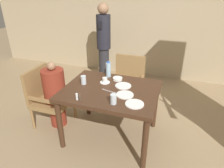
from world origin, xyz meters
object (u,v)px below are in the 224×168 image
Objects in this scene: chair_far_side at (127,81)px; bowl_small at (117,79)px; plate_dessert_center at (135,104)px; glass_tall_mid at (83,80)px; water_bottle at (108,69)px; standing_host at (104,43)px; teacup_with_saucer at (105,81)px; plate_main_left at (123,86)px; glass_tall_near at (113,99)px; chair_left_side at (47,96)px; diner_in_left_chair at (55,94)px; plate_main_right at (125,95)px.

chair_far_side is 0.66m from bowl_small.
plate_dessert_center is (0.38, -1.15, 0.29)m from chair_far_side.
glass_tall_mid reaches higher than bowl_small.
bowl_small is 0.20m from water_bottle.
plate_dessert_center is at bearing -60.02° from standing_host.
teacup_with_saucer is 0.19m from bowl_small.
teacup_with_saucer is (-0.14, -0.73, 0.31)m from chair_far_side.
plate_main_left and plate_dessert_center have the same top height.
plate_main_left is at bearing 91.86° from glass_tall_near.
glass_tall_near is at bearing -32.84° from glass_tall_mid.
water_bottle is 0.76m from glass_tall_near.
water_bottle reaches higher than bowl_small.
chair_left_side is 0.53× the size of standing_host.
diner_in_left_chair is 0.79m from teacup_with_saucer.
teacup_with_saucer is at bearing -83.45° from water_bottle.
plate_main_right is at bearing 72.69° from glass_tall_near.
plate_dessert_center is 1.83× the size of glass_tall_mid.
teacup_with_saucer is at bearing 26.83° from glass_tall_mid.
chair_left_side is 0.87× the size of diner_in_left_chair.
plate_main_left is at bearing -39.04° from water_bottle.
bowl_small is (-0.38, 0.56, 0.01)m from plate_dessert_center.
glass_tall_mid is (-0.78, 0.29, 0.05)m from plate_dessert_center.
plate_main_right is 0.23m from plate_dessert_center.
chair_left_side is 1.09m from bowl_small.
standing_host reaches higher than plate_dessert_center.
chair_left_side is at bearing -169.89° from teacup_with_saucer.
glass_tall_mid reaches higher than plate_main_left.
standing_host is 1.53m from bowl_small.
water_bottle reaches higher than glass_tall_mid.
chair_left_side is 1.35m from chair_far_side.
standing_host is at bearing 111.44° from teacup_with_saucer.
glass_tall_mid is at bearing -124.32° from water_bottle.
plate_main_left is 0.91× the size of water_bottle.
chair_left_side is at bearing -138.93° from chair_far_side.
glass_tall_mid is (0.32, -1.61, -0.08)m from standing_host.
diner_in_left_chair is at bearing -134.55° from chair_far_side.
plate_dessert_center is 1.83× the size of glass_tall_near.
diner_in_left_chair is at bearing 0.00° from chair_left_side.
glass_tall_mid is (-0.62, 0.12, 0.05)m from plate_main_right.
chair_far_side is 7.68× the size of glass_tall_mid.
chair_left_side is at bearing -163.79° from bowl_small.
glass_tall_mid is at bearing 2.98° from diner_in_left_chair.
plate_main_left is 0.27m from teacup_with_saucer.
diner_in_left_chair is 8.82× the size of glass_tall_mid.
bowl_small is 0.64m from glass_tall_near.
bowl_small is (-0.13, 0.16, 0.01)m from plate_main_left.
plate_main_left is 0.24m from plate_main_right.
plate_main_right is at bearing -50.72° from water_bottle.
diner_in_left_chair is 7.66× the size of bowl_small.
glass_tall_mid is (-0.53, -0.10, 0.05)m from plate_main_left.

